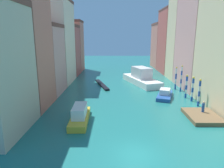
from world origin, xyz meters
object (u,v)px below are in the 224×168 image
Objects in this scene: mooring_pole_3 at (181,78)px; gondola_black at (102,85)px; waterfront_dock at (202,116)px; mooring_pole_2 at (186,86)px; mooring_pole_1 at (193,89)px; mooring_pole_0 at (199,92)px; mooring_pole_4 at (176,78)px; motorboat_0 at (80,115)px; motorboat_1 at (165,94)px; person_on_dock at (203,107)px; vaporetto_white at (141,78)px.

gondola_black is at bearing 162.67° from mooring_pole_3.
mooring_pole_2 is at bearing 84.02° from waterfront_dock.
mooring_pole_1 is at bearing -79.04° from mooring_pole_2.
mooring_pole_0 is 10.38m from mooring_pole_4.
mooring_pole_2 is 5.89m from mooring_pole_4.
mooring_pole_4 is 0.68× the size of motorboat_0.
mooring_pole_2 is 20.01m from motorboat_0.
motorboat_1 is at bearing 130.50° from mooring_pole_0.
mooring_pole_0 is 0.65× the size of motorboat_1.
waterfront_dock is at bearing -114.67° from person_on_dock.
mooring_pole_3 is at bearing 83.43° from mooring_pole_2.
gondola_black is at bearing -168.56° from vaporetto_white.
gondola_black is 1.48× the size of motorboat_1.
motorboat_1 is at bearing 109.97° from person_on_dock.
mooring_pole_3 is 0.39× the size of vaporetto_white.
mooring_pole_1 is 1.95m from mooring_pole_2.
motorboat_0 is at bearing -161.20° from mooring_pole_0.
waterfront_dock is 1.29× the size of mooring_pole_1.
mooring_pole_0 is at bearing -66.54° from vaporetto_white.
waterfront_dock is 13.87m from mooring_pole_3.
mooring_pole_0 reaches higher than mooring_pole_1.
waterfront_dock is 1.31× the size of mooring_pole_2.
person_on_dock is at bearing -91.82° from mooring_pole_4.
mooring_pole_4 is (0.88, 15.09, 2.14)m from waterfront_dock.
mooring_pole_3 is at bearing -68.61° from mooring_pole_4.
mooring_pole_2 is 0.62× the size of motorboat_1.
mooring_pole_0 reaches higher than motorboat_1.
person_on_dock is 0.36× the size of mooring_pole_1.
person_on_dock is at bearing -70.03° from motorboat_1.
gondola_black is at bearing 85.24° from motorboat_0.
mooring_pole_1 is 4.80m from motorboat_1.
vaporetto_white reaches higher than gondola_black.
waterfront_dock is 9.80m from motorboat_1.
mooring_pole_2 is 0.31× the size of vaporetto_white.
mooring_pole_2 is 12.88m from vaporetto_white.
vaporetto_white is at bearing 104.93° from waterfront_dock.
waterfront_dock is at bearing -75.07° from vaporetto_white.
mooring_pole_4 is 6.93m from motorboat_1.
mooring_pole_3 is 1.11× the size of mooring_pole_4.
waterfront_dock is at bearing 4.31° from motorboat_0.
mooring_pole_1 is at bearing 79.63° from waterfront_dock.
mooring_pole_1 is 19.42m from motorboat_0.
mooring_pole_2 reaches higher than gondola_black.
mooring_pole_4 is (-0.59, 1.51, -0.26)m from mooring_pole_3.
mooring_pole_1 is 19.46m from gondola_black.
motorboat_0 is at bearing -148.55° from mooring_pole_2.
mooring_pole_4 reaches higher than vaporetto_white.
waterfront_dock is 0.82× the size of motorboat_1.
mooring_pole_3 reaches higher than gondola_black.
gondola_black is (-14.86, 17.61, -1.03)m from person_on_dock.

